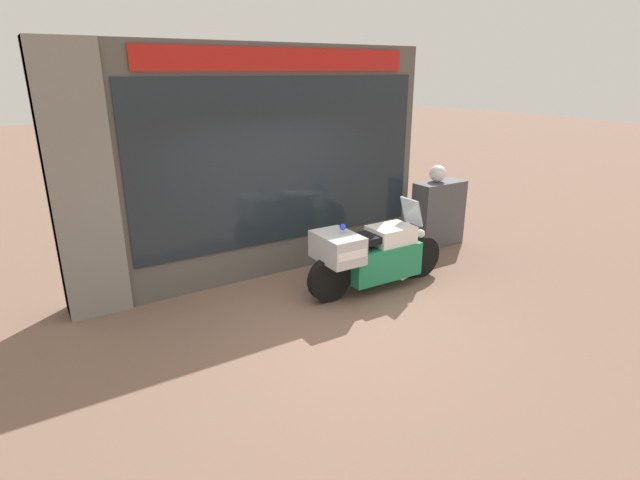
{
  "coord_description": "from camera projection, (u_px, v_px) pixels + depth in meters",
  "views": [
    {
      "loc": [
        -3.26,
        -4.79,
        3.09
      ],
      "look_at": [
        0.46,
        1.01,
        0.73
      ],
      "focal_mm": 28.0,
      "sensor_mm": 36.0,
      "label": 1
    }
  ],
  "objects": [
    {
      "name": "ground_plane",
      "position": [
        332.0,
        321.0,
        6.47
      ],
      "size": [
        60.0,
        60.0,
        0.0
      ],
      "primitive_type": "plane",
      "color": "#7A5B4C"
    },
    {
      "name": "shop_building",
      "position": [
        237.0,
        167.0,
        7.32
      ],
      "size": [
        5.71,
        0.55,
        3.46
      ],
      "color": "#56514C",
      "rests_on": "ground"
    },
    {
      "name": "window_display",
      "position": [
        278.0,
        238.0,
        8.09
      ],
      "size": [
        4.5,
        0.3,
        2.08
      ],
      "color": "slate",
      "rests_on": "ground"
    },
    {
      "name": "paramedic_motorcycle",
      "position": [
        371.0,
        254.0,
        7.22
      ],
      "size": [
        2.35,
        0.75,
        1.29
      ],
      "rotation": [
        0.0,
        0.0,
        -0.02
      ],
      "color": "black",
      "rests_on": "ground"
    },
    {
      "name": "utility_cabinet",
      "position": [
        438.0,
        214.0,
        9.12
      ],
      "size": [
        0.97,
        0.41,
        1.18
      ],
      "primitive_type": "cube",
      "color": "#4C4C51",
      "rests_on": "ground"
    },
    {
      "name": "white_helmet",
      "position": [
        438.0,
        173.0,
        8.9
      ],
      "size": [
        0.3,
        0.3,
        0.3
      ],
      "primitive_type": "sphere",
      "color": "white",
      "rests_on": "utility_cabinet"
    }
  ]
}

